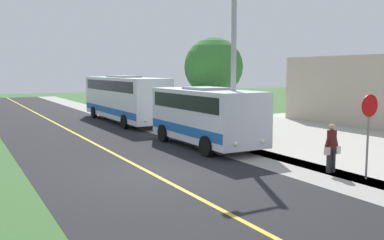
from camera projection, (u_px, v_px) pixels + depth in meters
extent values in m
plane|color=#3D6633|center=(152.00, 174.00, 15.35)|extent=(120.00, 120.00, 0.00)
cube|color=black|center=(152.00, 174.00, 15.35)|extent=(8.00, 100.00, 0.01)
cube|color=#9E9991|center=(267.00, 159.00, 17.83)|extent=(2.40, 100.00, 0.01)
cube|color=gold|center=(152.00, 174.00, 15.35)|extent=(0.16, 100.00, 0.00)
cube|color=silver|center=(206.00, 115.00, 20.79)|extent=(2.49, 7.09, 2.41)
cube|color=blue|center=(205.00, 128.00, 20.87)|extent=(2.53, 6.95, 0.44)
cube|color=black|center=(206.00, 101.00, 20.72)|extent=(2.53, 6.38, 0.70)
cube|color=gray|center=(206.00, 88.00, 20.65)|extent=(1.49, 2.13, 0.12)
cylinder|color=black|center=(253.00, 142.00, 19.60)|extent=(0.25, 0.90, 0.90)
cylinder|color=black|center=(206.00, 146.00, 18.41)|extent=(0.25, 0.90, 0.90)
cylinder|color=black|center=(205.00, 130.00, 23.43)|extent=(0.25, 0.90, 0.90)
cylinder|color=black|center=(163.00, 133.00, 22.24)|extent=(0.25, 0.90, 0.90)
sphere|color=#F2EACC|center=(262.00, 141.00, 18.11)|extent=(0.20, 0.20, 0.20)
sphere|color=#F2EACC|center=(235.00, 144.00, 17.46)|extent=(0.20, 0.20, 0.20)
cube|color=white|center=(124.00, 97.00, 30.77)|extent=(2.46, 11.22, 2.84)
cube|color=blue|center=(124.00, 109.00, 30.87)|extent=(2.50, 10.99, 0.44)
cube|color=black|center=(124.00, 85.00, 30.67)|extent=(2.50, 10.09, 0.70)
cube|color=gray|center=(124.00, 77.00, 30.60)|extent=(1.48, 3.36, 0.12)
cylinder|color=black|center=(160.00, 120.00, 28.48)|extent=(0.25, 0.90, 0.90)
cylinder|color=black|center=(125.00, 122.00, 27.30)|extent=(0.25, 0.90, 0.90)
cylinder|color=black|center=(124.00, 111.00, 34.54)|extent=(0.25, 0.90, 0.90)
cylinder|color=black|center=(94.00, 112.00, 33.37)|extent=(0.25, 0.90, 0.90)
sphere|color=#F2EACC|center=(166.00, 119.00, 26.31)|extent=(0.20, 0.20, 0.20)
sphere|color=#F2EACC|center=(146.00, 121.00, 25.66)|extent=(0.20, 0.20, 0.20)
cylinder|color=#262628|center=(333.00, 160.00, 15.56)|extent=(0.18, 0.18, 0.86)
cylinder|color=#262628|center=(329.00, 161.00, 15.47)|extent=(0.18, 0.18, 0.86)
cylinder|color=#4C1919|center=(332.00, 140.00, 15.43)|extent=(0.34, 0.34, 0.68)
sphere|color=tan|center=(332.00, 127.00, 15.38)|extent=(0.23, 0.23, 0.23)
cylinder|color=#4C1919|center=(335.00, 138.00, 15.51)|extent=(0.28, 0.10, 0.62)
cube|color=white|center=(338.00, 150.00, 15.55)|extent=(0.20, 0.12, 0.28)
cylinder|color=#4C1919|center=(328.00, 139.00, 15.34)|extent=(0.28, 0.10, 0.62)
cube|color=beige|center=(327.00, 151.00, 15.30)|extent=(0.20, 0.12, 0.28)
cylinder|color=slate|center=(367.00, 147.00, 14.51)|extent=(0.07, 0.07, 2.20)
cylinder|color=red|center=(370.00, 106.00, 14.33)|extent=(0.76, 0.03, 0.76)
cylinder|color=#9E9EA3|center=(234.00, 63.00, 19.26)|extent=(0.24, 0.24, 8.01)
cylinder|color=brown|center=(213.00, 111.00, 25.62)|extent=(0.36, 0.36, 2.59)
sphere|color=#387A33|center=(214.00, 67.00, 25.32)|extent=(3.46, 3.46, 3.46)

